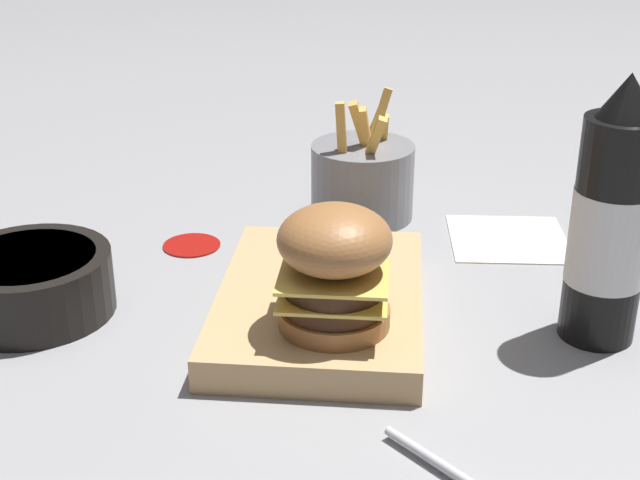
% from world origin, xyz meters
% --- Properties ---
extents(ground_plane, '(6.00, 6.00, 0.00)m').
position_xyz_m(ground_plane, '(0.00, 0.00, 0.00)').
color(ground_plane, gray).
extents(serving_board, '(0.27, 0.18, 0.03)m').
position_xyz_m(serving_board, '(0.00, 0.05, 0.02)').
color(serving_board, tan).
rests_on(serving_board, ground_plane).
extents(burger, '(0.09, 0.09, 0.11)m').
position_xyz_m(burger, '(0.07, 0.07, 0.08)').
color(burger, '#9E6638').
rests_on(burger, serving_board).
extents(ketchup_bottle, '(0.07, 0.07, 0.24)m').
position_xyz_m(ketchup_bottle, '(0.01, 0.30, 0.11)').
color(ketchup_bottle, black).
rests_on(ketchup_bottle, ground_plane).
extents(fries_basket, '(0.12, 0.12, 0.15)m').
position_xyz_m(fries_basket, '(-0.25, 0.08, 0.05)').
color(fries_basket, slate).
rests_on(fries_basket, ground_plane).
extents(side_bowl, '(0.15, 0.15, 0.06)m').
position_xyz_m(side_bowl, '(0.01, -0.21, 0.03)').
color(side_bowl, black).
rests_on(side_bowl, ground_plane).
extents(ketchup_puddle, '(0.06, 0.06, 0.00)m').
position_xyz_m(ketchup_puddle, '(-0.14, -0.10, 0.00)').
color(ketchup_puddle, '#9E140F').
rests_on(ketchup_puddle, ground_plane).
extents(parchment_square, '(0.13, 0.13, 0.00)m').
position_xyz_m(parchment_square, '(-0.19, 0.25, 0.00)').
color(parchment_square, beige).
rests_on(parchment_square, ground_plane).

